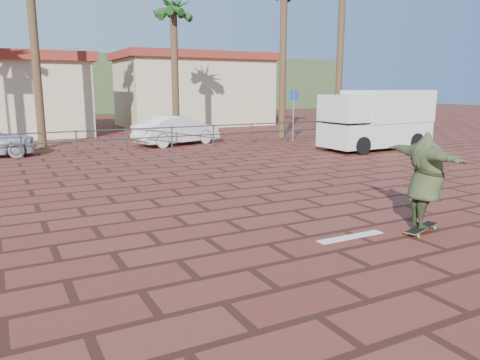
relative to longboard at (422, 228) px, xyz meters
name	(u,v)px	position (x,y,z in m)	size (l,w,h in m)	color
ground	(283,225)	(-2.07, 1.60, -0.08)	(120.00, 120.00, 0.00)	brown
paint_stripe	(351,237)	(-1.37, 0.40, -0.08)	(1.40, 0.22, 0.01)	white
guardrail	(126,136)	(-2.07, 13.60, 0.60)	(24.06, 0.06, 1.00)	#47494F
palm_center	(173,11)	(1.43, 17.10, 6.28)	(2.40, 2.40, 7.75)	brown
building_east	(194,89)	(5.93, 25.60, 2.45)	(10.60, 6.60, 5.00)	beige
hill_front	(38,84)	(-2.07, 51.60, 2.92)	(70.00, 18.00, 6.00)	#384C28
longboard	(422,228)	(0.00, 0.00, 0.00)	(1.05, 0.52, 0.10)	olive
skateboarder	(426,180)	(0.00, 0.00, 0.91)	(2.20, 0.60, 1.79)	#374223
campervan	(377,119)	(7.79, 9.38, 1.26)	(4.94, 2.23, 2.55)	silver
car_white	(177,130)	(0.69, 14.98, 0.60)	(1.45, 4.16, 1.37)	silver
street_sign	(294,105)	(6.32, 13.60, 1.70)	(0.52, 0.15, 2.56)	gray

